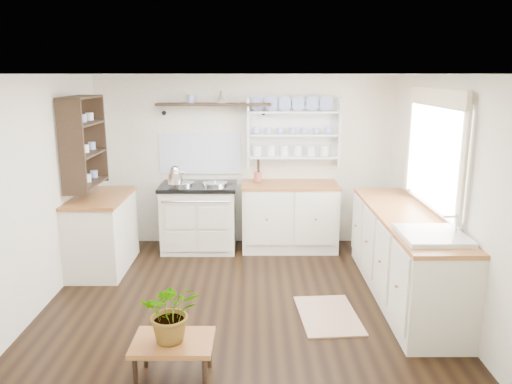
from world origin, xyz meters
TOP-DOWN VIEW (x-y plane):
  - floor at (0.00, 0.00)m, footprint 4.00×3.80m
  - wall_back at (0.00, 1.90)m, footprint 4.00×0.02m
  - wall_right at (2.00, 0.00)m, footprint 0.02×3.80m
  - wall_left at (-2.00, 0.00)m, footprint 0.02×3.80m
  - ceiling at (0.00, 0.00)m, footprint 4.00×3.80m
  - window at (1.95, 0.15)m, footprint 0.08×1.55m
  - aga_cooker at (-0.61, 1.57)m, footprint 1.00×0.69m
  - back_cabinets at (0.60, 1.60)m, footprint 1.27×0.63m
  - right_cabinets at (1.70, 0.10)m, footprint 0.62×2.43m
  - belfast_sink at (1.70, -0.65)m, footprint 0.55×0.60m
  - left_cabinets at (-1.70, 0.90)m, footprint 0.62×1.13m
  - plate_rack at (0.65, 1.86)m, footprint 1.20×0.22m
  - high_shelf at (-0.40, 1.78)m, footprint 1.50×0.29m
  - left_shelving at (-1.84, 0.90)m, footprint 0.28×0.80m
  - kettle at (-0.89, 1.45)m, footprint 0.19×0.19m
  - utensil_crock at (0.18, 1.68)m, footprint 0.11×0.11m
  - center_table at (-0.49, -1.40)m, footprint 0.62×0.44m
  - potted_plant at (-0.49, -1.40)m, footprint 0.47×0.42m
  - floor_rug at (0.85, -0.37)m, footprint 0.61×0.89m

SIDE VIEW (x-z plane):
  - floor at x=0.00m, z-range -0.01..0.01m
  - floor_rug at x=0.85m, z-range 0.00..0.02m
  - center_table at x=-0.49m, z-range 0.12..0.45m
  - aga_cooker at x=-0.61m, z-range -0.01..0.92m
  - right_cabinets at x=1.70m, z-range 0.01..0.91m
  - left_cabinets at x=-1.70m, z-range 0.01..0.91m
  - back_cabinets at x=0.60m, z-range 0.01..0.91m
  - potted_plant at x=-0.49m, z-range 0.33..0.81m
  - belfast_sink at x=1.70m, z-range 0.58..1.03m
  - utensil_crock at x=0.18m, z-range 0.91..1.03m
  - kettle at x=-0.89m, z-range 0.93..1.16m
  - wall_back at x=0.00m, z-range 0.00..2.30m
  - wall_right at x=2.00m, z-range 0.00..2.30m
  - wall_left at x=-2.00m, z-range 0.00..2.30m
  - left_shelving at x=-1.84m, z-range 1.02..2.08m
  - plate_rack at x=0.65m, z-range 1.11..2.01m
  - window at x=1.95m, z-range 0.95..2.17m
  - high_shelf at x=-0.40m, z-range 1.83..1.99m
  - ceiling at x=0.00m, z-range 2.29..2.30m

